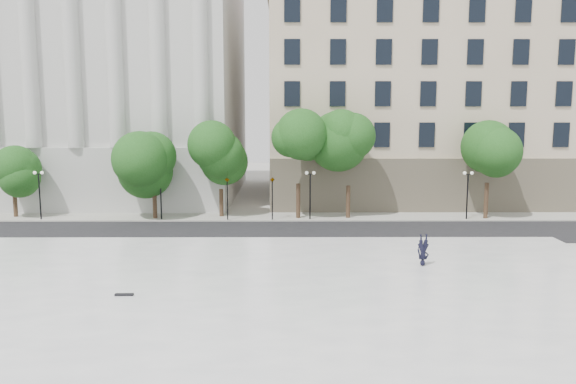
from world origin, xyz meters
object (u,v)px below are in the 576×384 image
at_px(traffic_light_west, 227,178).
at_px(skateboard, 124,295).
at_px(person_lying, 423,261).
at_px(traffic_light_east, 272,177).

xyz_separation_m(traffic_light_west, skateboard, (-2.75, -20.88, -3.18)).
bearing_deg(person_lying, traffic_light_east, 119.07).
distance_m(traffic_light_west, person_lying, 20.34).
bearing_deg(skateboard, person_lying, 17.69).
height_order(traffic_light_west, traffic_light_east, traffic_light_east).
bearing_deg(traffic_light_east, skateboard, -107.31).
bearing_deg(traffic_light_west, person_lying, -51.16).
xyz_separation_m(person_lying, skateboard, (-15.37, -5.21, -0.20)).
relative_size(person_lying, skateboard, 2.09).
relative_size(traffic_light_west, person_lying, 2.33).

